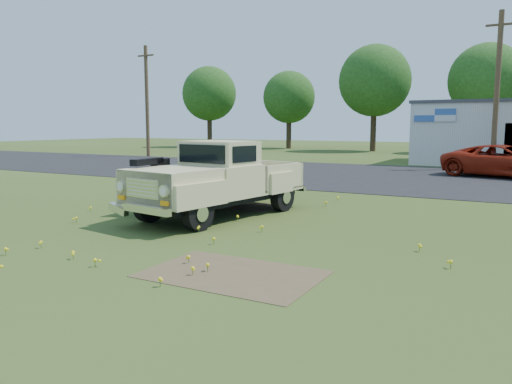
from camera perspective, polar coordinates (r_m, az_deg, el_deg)
ground at (r=11.99m, az=-1.32°, el=-4.68°), size 140.00×140.00×0.00m
asphalt_lot at (r=25.94m, az=15.54°, el=1.68°), size 90.00×14.00×0.02m
dirt_patch_a at (r=8.75m, az=-2.69°, el=-9.35°), size 3.00×2.00×0.01m
dirt_patch_b at (r=15.95m, az=-1.24°, el=-1.60°), size 2.20×1.60×0.01m
utility_pole_west at (r=42.59m, az=-12.36°, el=10.19°), size 1.60×0.30×9.00m
utility_pole_mid at (r=32.25m, az=25.83°, el=10.50°), size 1.60×0.30×9.00m
treeline_a at (r=60.62m, az=-5.37°, el=11.11°), size 6.40×6.40×9.52m
treeline_b at (r=56.52m, az=3.80°, el=10.74°), size 5.76×5.76×8.57m
treeline_c at (r=51.72m, az=13.41°, el=12.26°), size 7.04×7.04×10.47m
treeline_d at (r=50.94m, az=24.84°, el=11.49°), size 6.72×6.72×10.00m
vintage_pickup_truck at (r=14.04m, az=-4.19°, el=1.52°), size 3.19×6.17×2.14m
flatbed_trailer at (r=16.15m, az=-5.40°, el=1.52°), size 2.37×6.32×1.70m
red_pickup at (r=27.52m, az=26.50°, el=3.14°), size 6.20×3.99×1.59m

